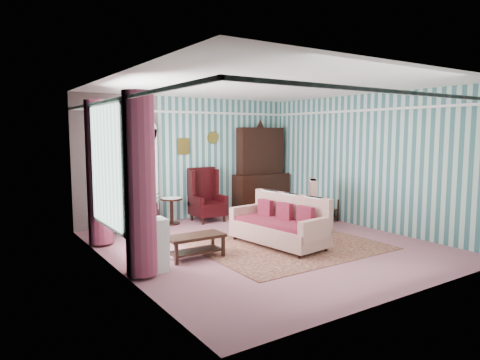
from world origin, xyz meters
TOP-DOWN VIEW (x-y plane):
  - floor at (0.00, 0.00)m, footprint 6.00×6.00m
  - room_shell at (-0.62, 0.18)m, footprint 5.53×6.02m
  - bookcase at (-1.35, 2.84)m, footprint 0.80×0.28m
  - dresser_hutch at (1.90, 2.72)m, footprint 1.50×0.56m
  - wingback_left at (-1.60, 2.45)m, footprint 0.76×0.80m
  - wingback_right at (0.15, 2.45)m, footprint 0.76×0.80m
  - seated_woman at (-1.60, 2.45)m, footprint 0.44×0.40m
  - round_side_table at (-0.70, 2.60)m, footprint 0.50×0.50m
  - nest_table at (2.47, 0.90)m, footprint 0.45×0.38m
  - plant_stand at (-2.40, -0.30)m, footprint 0.55×0.35m
  - rug at (0.30, -0.30)m, footprint 3.20×2.60m
  - sofa at (0.17, -0.17)m, footprint 1.20×1.99m
  - floral_armchair at (1.42, 0.74)m, footprint 1.12×1.14m
  - coffee_table at (-1.48, -0.05)m, footprint 0.97×0.47m
  - potted_plant_a at (-2.44, -0.40)m, footprint 0.45×0.41m
  - potted_plant_b at (-2.34, -0.15)m, footprint 0.28×0.25m
  - potted_plant_c at (-2.46, -0.23)m, footprint 0.24×0.24m

SIDE VIEW (x-z plane):
  - floor at x=0.00m, z-range 0.00..0.00m
  - rug at x=0.30m, z-range 0.00..0.01m
  - coffee_table at x=-1.48m, z-range 0.00..0.39m
  - nest_table at x=2.47m, z-range 0.00..0.54m
  - round_side_table at x=-0.70m, z-range 0.00..0.60m
  - plant_stand at x=-2.40m, z-range 0.00..0.80m
  - floral_armchair at x=1.42m, z-range 0.00..1.00m
  - sofa at x=0.17m, z-range 0.00..1.04m
  - seated_woman at x=-1.60m, z-range 0.00..1.18m
  - wingback_left at x=-1.60m, z-range 0.00..1.25m
  - wingback_right at x=0.15m, z-range 0.00..1.25m
  - potted_plant_c at x=-2.46m, z-range 0.80..1.15m
  - potted_plant_a at x=-2.44m, z-range 0.80..1.22m
  - potted_plant_b at x=-2.34m, z-range 0.80..1.23m
  - bookcase at x=-1.35m, z-range 0.00..2.24m
  - dresser_hutch at x=1.90m, z-range 0.00..2.36m
  - room_shell at x=-0.62m, z-range 0.55..3.46m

